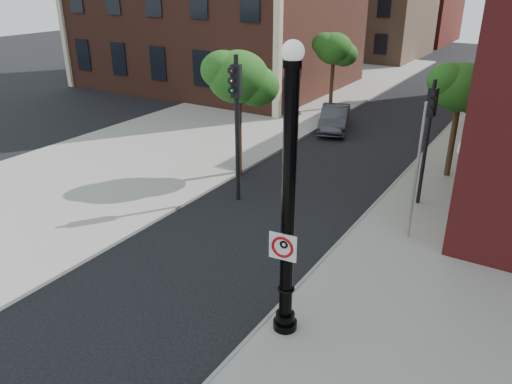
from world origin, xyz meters
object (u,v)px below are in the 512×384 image
Objects in this scene: no_parking_sign at (283,247)px; parked_car at (334,118)px; traffic_signal_left at (236,106)px; lamppost at (288,215)px; traffic_signal_right at (429,123)px.

no_parking_sign is 0.16× the size of parked_car.
no_parking_sign is 8.03m from traffic_signal_left.
no_parking_sign is at bearing -65.47° from traffic_signal_left.
no_parking_sign is at bearing -95.95° from lamppost.
traffic_signal_right is (0.79, 9.03, 0.73)m from no_parking_sign.
parked_car is (-5.81, 16.43, -1.76)m from no_parking_sign.
lamppost reaches higher than parked_car.
traffic_signal_left reaches higher than no_parking_sign.
traffic_signal_left is at bearing 132.04° from lamppost.
lamppost reaches higher than traffic_signal_left.
lamppost is at bearing -64.54° from traffic_signal_left.
lamppost reaches higher than no_parking_sign.
no_parking_sign is 9.10m from traffic_signal_right.
lamppost is 10.46× the size of no_parking_sign.
traffic_signal_right is (6.60, -7.40, 2.49)m from parked_car.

